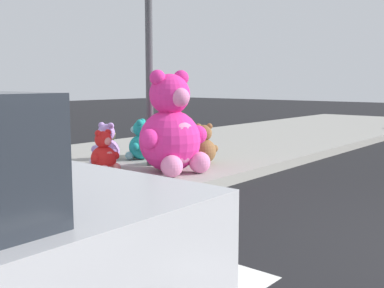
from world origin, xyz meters
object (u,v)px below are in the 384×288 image
sign_pole (149,54)px  plush_teal (140,143)px  plush_tan (109,147)px  plush_pink_large (172,132)px  plush_brown (204,147)px  plush_lime (169,140)px  plush_red (104,155)px  plush_lavender (106,148)px

sign_pole → plush_teal: size_ratio=4.72×
sign_pole → plush_tan: size_ratio=6.10×
plush_pink_large → plush_brown: bearing=6.4°
plush_lime → plush_tan: (-0.95, 0.50, -0.06)m
plush_lime → plush_brown: 0.99m
plush_pink_large → plush_tan: 1.61m
plush_lime → plush_teal: size_ratio=1.00×
plush_red → plush_tan: size_ratio=1.16×
plush_brown → plush_teal: (-0.38, 1.06, 0.02)m
plush_red → plush_teal: bearing=20.0°
plush_lavender → sign_pole: bearing=-55.7°
plush_red → plush_tan: plush_red is taller
sign_pole → plush_tan: (-0.01, 0.97, -1.49)m
sign_pole → plush_red: sign_pole is taller
plush_brown → plush_lavender: bearing=135.5°
plush_pink_large → plush_teal: size_ratio=2.15×
plush_lime → plush_lavender: bearing=175.1°
plush_pink_large → plush_lime: 1.55m
plush_pink_large → plush_lavender: bearing=101.7°
sign_pole → plush_brown: 1.68m
sign_pole → plush_lime: bearing=26.6°
plush_pink_large → plush_lime: bearing=44.2°
plush_lime → plush_lavender: size_ratio=1.02×
plush_lime → plush_brown: size_ratio=1.06×
sign_pole → plush_brown: bearing=-35.2°
plush_red → plush_teal: (1.09, 0.40, 0.03)m
plush_red → plush_brown: (1.47, -0.66, 0.01)m
plush_pink_large → plush_teal: plush_pink_large is taller
sign_pole → plush_lavender: 1.60m
plush_brown → plush_teal: 1.12m
plush_pink_large → plush_red: plush_pink_large is taller
plush_brown → plush_lavender: (-1.10, 1.08, 0.01)m
plush_brown → plush_lavender: 1.54m
sign_pole → plush_lime: (0.93, 0.47, -1.43)m
plush_brown → plush_tan: 1.63m
plush_lavender → plush_pink_large: bearing=-78.3°
plush_pink_large → plush_lavender: size_ratio=2.19×
plush_tan → plush_lavender: bearing=-134.9°
sign_pole → plush_tan: 1.77m
plush_lavender → plush_teal: bearing=-1.6°
sign_pole → plush_tan: bearing=90.8°
plush_pink_large → plush_lime: plush_pink_large is taller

